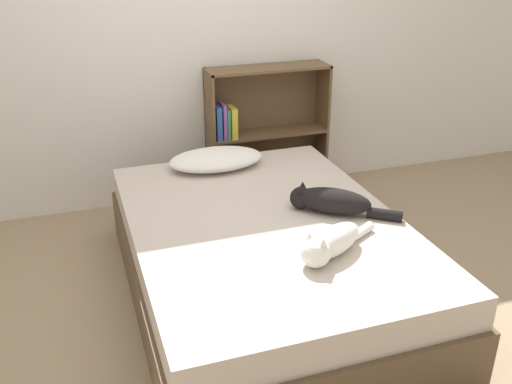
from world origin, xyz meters
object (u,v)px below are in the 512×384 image
object	(u,v)px
cat_light	(330,244)
bed	(265,258)
cat_dark	(330,201)
pillow	(216,159)
bookshelf	(261,130)

from	to	relation	value
cat_light	bed	bearing A→B (deg)	-98.79
cat_light	cat_dark	size ratio (longest dim) A/B	0.92
cat_light	cat_dark	bearing A→B (deg)	-144.30
cat_dark	cat_light	bearing A→B (deg)	100.84
bed	pillow	xyz separation A→B (m)	(-0.06, 0.82, 0.30)
cat_dark	bookshelf	distance (m)	1.40
cat_light	bookshelf	bearing A→B (deg)	-127.75
pillow	cat_light	distance (m)	1.30
cat_light	bookshelf	distance (m)	1.86
bed	cat_dark	size ratio (longest dim) A/B	3.78
pillow	bookshelf	xyz separation A→B (m)	(0.51, 0.55, -0.02)
bed	cat_light	xyz separation A→B (m)	(0.17, -0.46, 0.32)
bookshelf	bed	bearing A→B (deg)	-108.36
cat_dark	bookshelf	xyz separation A→B (m)	(0.08, 1.40, -0.03)
cat_dark	pillow	bearing A→B (deg)	-26.73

